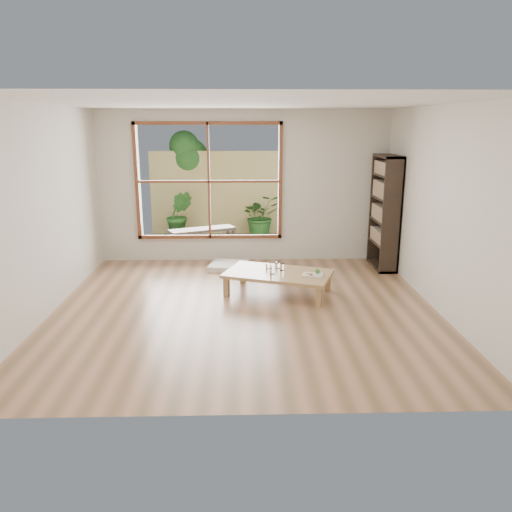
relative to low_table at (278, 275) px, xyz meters
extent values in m
plane|color=tan|center=(-0.48, -0.57, -0.28)|extent=(5.00, 5.00, 0.00)
cube|color=tan|center=(0.00, 0.00, 0.02)|extent=(1.66, 1.27, 0.05)
cube|color=tan|center=(-0.73, -0.09, -0.14)|extent=(0.09, 0.09, 0.27)
cube|color=tan|center=(-0.50, 0.54, -0.14)|extent=(0.09, 0.09, 0.27)
cube|color=tan|center=(0.50, -0.54, -0.14)|extent=(0.09, 0.09, 0.27)
cube|color=tan|center=(0.73, 0.09, -0.14)|extent=(0.09, 0.09, 0.27)
cube|color=white|center=(-0.75, 1.32, -0.24)|extent=(0.70, 0.70, 0.09)
cube|color=#2D2119|center=(1.85, 1.33, 0.66)|extent=(0.30, 0.84, 1.87)
cylinder|color=silver|center=(-0.09, -0.08, 0.11)|extent=(0.08, 0.08, 0.14)
cylinder|color=silver|center=(0.06, 0.10, 0.09)|extent=(0.07, 0.07, 0.10)
cylinder|color=silver|center=(0.01, 0.20, 0.09)|extent=(0.08, 0.08, 0.10)
cylinder|color=silver|center=(-0.14, 0.18, 0.08)|extent=(0.06, 0.06, 0.08)
cube|color=white|center=(0.47, -0.17, 0.05)|extent=(0.31, 0.25, 0.02)
sphere|color=#43772F|center=(0.54, -0.13, 0.09)|extent=(0.07, 0.07, 0.07)
cube|color=#D86532|center=(0.44, -0.21, 0.07)|extent=(0.06, 0.05, 0.02)
cube|color=beige|center=(0.40, -0.14, 0.07)|extent=(0.07, 0.06, 0.02)
cylinder|color=silver|center=(0.50, -0.23, 0.06)|extent=(0.15, 0.05, 0.01)
cube|color=#3E352D|center=(-1.08, 2.99, -0.28)|extent=(2.80, 2.00, 0.05)
cube|color=#2D2119|center=(-1.27, 2.59, 0.11)|extent=(1.29, 0.84, 0.05)
cube|color=#2D2119|center=(-1.75, 2.22, -0.08)|extent=(0.08, 0.08, 0.34)
cube|color=#2D2119|center=(-1.87, 2.48, -0.08)|extent=(0.08, 0.08, 0.34)
cube|color=#2D2119|center=(-0.68, 2.70, -0.08)|extent=(0.08, 0.08, 0.34)
cube|color=#2D2119|center=(-0.80, 2.96, -0.08)|extent=(0.08, 0.08, 0.34)
cube|color=#DEC671|center=(-1.08, 3.99, 0.62)|extent=(2.80, 0.06, 1.80)
imported|color=#2F5E22|center=(-0.11, 3.66, 0.19)|extent=(0.99, 0.92, 0.90)
imported|color=#2F5E22|center=(-1.83, 3.55, 0.24)|extent=(0.55, 0.45, 0.99)
cylinder|color=#4C3D2D|center=(-1.78, 4.29, 0.52)|extent=(0.14, 0.14, 1.60)
sphere|color=#2F5E22|center=(-1.66, 4.29, 1.37)|extent=(0.84, 0.84, 0.84)
sphere|color=#2F5E22|center=(-1.93, 4.37, 1.17)|extent=(0.70, 0.70, 0.70)
sphere|color=#2F5E22|center=(-1.75, 4.19, 1.62)|extent=(0.64, 0.64, 0.64)
camera|label=1|loc=(-0.50, -6.77, 2.09)|focal=35.00mm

